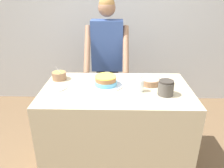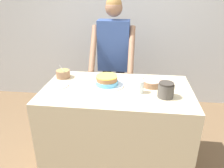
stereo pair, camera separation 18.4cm
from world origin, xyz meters
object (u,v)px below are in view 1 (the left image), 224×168
(frosting_bowl_pink, at_px, (150,81))
(ceramic_plate, at_px, (56,87))
(cake, at_px, (106,81))
(stoneware_jar, at_px, (166,88))
(person_baker, at_px, (107,53))
(frosting_bowl_olive, at_px, (59,75))
(drinking_glass, at_px, (140,86))

(frosting_bowl_pink, height_order, ceramic_plate, frosting_bowl_pink)
(cake, height_order, ceramic_plate, cake)
(frosting_bowl_pink, xyz_separation_m, stoneware_jar, (0.11, -0.23, 0.03))
(person_baker, relative_size, frosting_bowl_olive, 10.37)
(ceramic_plate, bearing_deg, cake, 8.09)
(cake, bearing_deg, ceramic_plate, -171.91)
(ceramic_plate, distance_m, stoneware_jar, 1.04)
(stoneware_jar, bearing_deg, ceramic_plate, 173.24)
(frosting_bowl_olive, bearing_deg, ceramic_plate, -85.75)
(frosting_bowl_olive, distance_m, stoneware_jar, 1.10)
(drinking_glass, bearing_deg, cake, 159.06)
(frosting_bowl_olive, relative_size, ceramic_plate, 0.78)
(drinking_glass, bearing_deg, frosting_bowl_olive, 161.37)
(drinking_glass, bearing_deg, stoneware_jar, -16.42)
(frosting_bowl_olive, distance_m, ceramic_plate, 0.23)
(cake, bearing_deg, stoneware_jar, -19.12)
(frosting_bowl_pink, xyz_separation_m, frosting_bowl_olive, (-0.94, 0.11, 0.01))
(cake, xyz_separation_m, frosting_bowl_olive, (-0.50, 0.15, 0.00))
(cake, relative_size, drinking_glass, 2.90)
(frosting_bowl_pink, bearing_deg, cake, -174.66)
(frosting_bowl_olive, bearing_deg, stoneware_jar, -18.16)
(ceramic_plate, bearing_deg, frosting_bowl_olive, 94.25)
(person_baker, relative_size, frosting_bowl_pink, 8.80)
(frosting_bowl_olive, height_order, drinking_glass, frosting_bowl_olive)
(person_baker, xyz_separation_m, cake, (0.01, -0.72, -0.09))
(person_baker, height_order, drinking_glass, person_baker)
(frosting_bowl_pink, xyz_separation_m, ceramic_plate, (-0.92, -0.11, -0.03))
(person_baker, height_order, frosting_bowl_pink, person_baker)
(frosting_bowl_olive, xyz_separation_m, drinking_glass, (0.82, -0.28, 0.01))
(frosting_bowl_pink, height_order, drinking_glass, drinking_glass)
(stoneware_jar, bearing_deg, drinking_glass, 163.58)
(person_baker, bearing_deg, stoneware_jar, -58.19)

